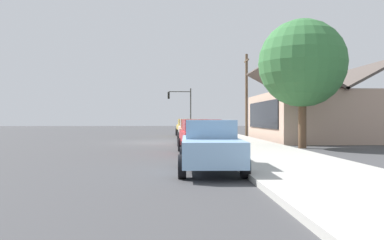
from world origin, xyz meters
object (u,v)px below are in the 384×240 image
object	(u,v)px
car_cherry	(202,136)
fire_hydrant_red	(218,137)
car_mustard	(187,127)
car_skyblue	(210,145)
traffic_light_main	(182,103)
shade_tree	(302,64)
utility_pole_wooden	(247,93)
car_coral	(194,132)
car_ivory	(190,129)
car_silver	(185,126)

from	to	relation	value
car_cherry	fire_hydrant_red	world-z (taller)	car_cherry
car_mustard	car_skyblue	world-z (taller)	same
car_cherry	traffic_light_main	xyz separation A→B (m)	(-28.85, -0.30, 2.68)
traffic_light_main	shade_tree	bearing A→B (deg)	13.16
car_mustard	shade_tree	size ratio (longest dim) A/B	0.68
car_mustard	fire_hydrant_red	size ratio (longest dim) A/B	6.80
utility_pole_wooden	fire_hydrant_red	xyz separation A→B (m)	(12.11, -4.00, -3.43)
car_skyblue	traffic_light_main	bearing A→B (deg)	-178.02
car_skyblue	shade_tree	bearing A→B (deg)	149.30
utility_pole_wooden	fire_hydrant_red	distance (m)	13.21
fire_hydrant_red	car_skyblue	bearing A→B (deg)	-7.43
car_cherry	shade_tree	world-z (taller)	shade_tree
car_coral	fire_hydrant_red	world-z (taller)	car_coral
car_ivory	traffic_light_main	world-z (taller)	traffic_light_main
shade_tree	traffic_light_main	world-z (taller)	shade_tree
car_skyblue	shade_tree	world-z (taller)	shade_tree
car_cherry	shade_tree	bearing A→B (deg)	115.16
car_skyblue	traffic_light_main	xyz separation A→B (m)	(-35.19, -0.11, 2.68)
shade_tree	utility_pole_wooden	distance (m)	14.69
car_mustard	car_cherry	size ratio (longest dim) A/B	1.09
car_mustard	car_cherry	distance (m)	18.37
car_mustard	traffic_light_main	size ratio (longest dim) A/B	0.93
car_coral	car_cherry	distance (m)	6.27
car_silver	shade_tree	size ratio (longest dim) A/B	0.66
car_skyblue	car_mustard	bearing A→B (deg)	-178.62
car_ivory	car_coral	bearing A→B (deg)	0.20
car_coral	car_skyblue	size ratio (longest dim) A/B	1.01
utility_pole_wooden	car_coral	bearing A→B (deg)	-25.34
car_skyblue	utility_pole_wooden	world-z (taller)	utility_pole_wooden
car_cherry	shade_tree	distance (m)	7.52
car_silver	shade_tree	bearing A→B (deg)	18.23
car_ivory	utility_pole_wooden	distance (m)	8.38
car_silver	fire_hydrant_red	size ratio (longest dim) A/B	6.59
car_mustard	utility_pole_wooden	world-z (taller)	utility_pole_wooden
car_silver	car_coral	size ratio (longest dim) A/B	0.98
car_silver	car_cherry	xyz separation A→B (m)	(24.45, 0.01, 0.00)
car_coral	utility_pole_wooden	xyz separation A→B (m)	(-11.37, 5.39, 3.11)
shade_tree	fire_hydrant_red	distance (m)	6.56
car_ivory	fire_hydrant_red	xyz separation A→B (m)	(6.49, 1.38, -0.32)
car_silver	car_skyblue	distance (m)	30.80
car_coral	car_mustard	bearing A→B (deg)	-179.24
car_ivory	utility_pole_wooden	world-z (taller)	utility_pole_wooden
car_skyblue	shade_tree	xyz separation A→B (m)	(-9.32, 5.94, 3.83)
car_silver	car_coral	bearing A→B (deg)	3.17
traffic_light_main	fire_hydrant_red	bearing A→B (deg)	4.07
car_ivory	fire_hydrant_red	bearing A→B (deg)	12.26
car_mustard	car_cherry	xyz separation A→B (m)	(18.37, 0.01, -0.00)
car_coral	shade_tree	bearing A→B (deg)	61.16
car_silver	car_skyblue	world-z (taller)	same
car_ivory	utility_pole_wooden	size ratio (longest dim) A/B	0.59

